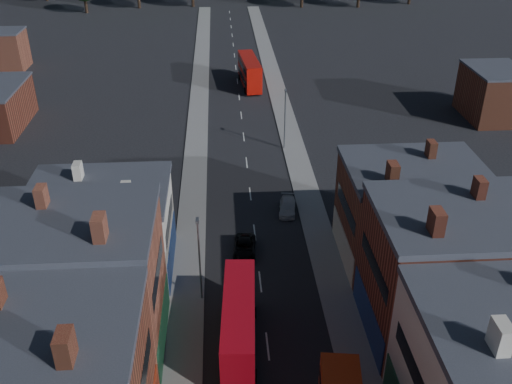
{
  "coord_description": "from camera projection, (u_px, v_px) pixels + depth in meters",
  "views": [
    {
      "loc": [
        -3.03,
        -8.5,
        32.28
      ],
      "look_at": [
        0.0,
        37.84,
        5.99
      ],
      "focal_mm": 40.0,
      "sensor_mm": 36.0,
      "label": 1
    }
  ],
  "objects": [
    {
      "name": "pavement_west",
      "position": [
        194.0,
        187.0,
        66.48
      ],
      "size": [
        3.0,
        200.0,
        0.12
      ],
      "primitive_type": "cube",
      "color": "gray",
      "rests_on": "ground"
    },
    {
      "name": "pavement_east",
      "position": [
        304.0,
        183.0,
        67.22
      ],
      "size": [
        3.0,
        200.0,
        0.12
      ],
      "primitive_type": "cube",
      "color": "gray",
      "rests_on": "ground"
    },
    {
      "name": "lamp_post_2",
      "position": [
        199.0,
        254.0,
        46.9
      ],
      "size": [
        0.25,
        0.7,
        8.12
      ],
      "color": "slate",
      "rests_on": "ground"
    },
    {
      "name": "lamp_post_3",
      "position": [
        285.0,
        115.0,
        73.54
      ],
      "size": [
        0.25,
        0.7,
        8.12
      ],
      "color": "slate",
      "rests_on": "ground"
    },
    {
      "name": "bus_0",
      "position": [
        239.0,
        323.0,
        43.06
      ],
      "size": [
        3.12,
        10.6,
        4.52
      ],
      "rotation": [
        0.0,
        0.0,
        -0.06
      ],
      "color": "red",
      "rests_on": "ground"
    },
    {
      "name": "bus_2",
      "position": [
        250.0,
        71.0,
        96.39
      ],
      "size": [
        3.57,
        11.27,
        4.79
      ],
      "rotation": [
        0.0,
        0.0,
        0.09
      ],
      "color": "#A60E07",
      "rests_on": "ground"
    },
    {
      "name": "car_2",
      "position": [
        244.0,
        247.0,
        54.82
      ],
      "size": [
        2.46,
        4.68,
        1.26
      ],
      "primitive_type": "imported",
      "rotation": [
        0.0,
        0.0,
        -0.08
      ],
      "color": "black",
      "rests_on": "ground"
    },
    {
      "name": "car_3",
      "position": [
        287.0,
        207.0,
        61.49
      ],
      "size": [
        2.28,
        4.44,
        1.23
      ],
      "primitive_type": "imported",
      "rotation": [
        0.0,
        0.0,
        -0.14
      ],
      "color": "#B8B8B8",
      "rests_on": "ground"
    }
  ]
}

